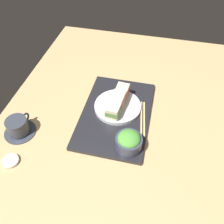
# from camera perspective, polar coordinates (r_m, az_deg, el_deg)

# --- Properties ---
(ground_plane) EXTENTS (1.40, 1.00, 0.03)m
(ground_plane) POSITION_cam_1_polar(r_m,az_deg,el_deg) (1.03, 1.24, -1.81)
(ground_plane) COLOR tan
(serving_tray) EXTENTS (0.44, 0.29, 0.02)m
(serving_tray) POSITION_cam_1_polar(r_m,az_deg,el_deg) (1.02, 0.95, -0.49)
(serving_tray) COLOR black
(serving_tray) RESTS_ON ground_plane
(sandwich_plate) EXTENTS (0.20, 0.20, 0.02)m
(sandwich_plate) POSITION_cam_1_polar(r_m,az_deg,el_deg) (1.02, 1.38, 1.36)
(sandwich_plate) COLOR silver
(sandwich_plate) RESTS_ON serving_tray
(sandwich_near) EXTENTS (0.07, 0.06, 0.05)m
(sandwich_near) POSITION_cam_1_polar(r_m,az_deg,el_deg) (0.96, 0.33, 0.41)
(sandwich_near) COLOR beige
(sandwich_near) RESTS_ON sandwich_plate
(sandwich_middle) EXTENTS (0.07, 0.06, 0.06)m
(sandwich_middle) POSITION_cam_1_polar(r_m,az_deg,el_deg) (1.00, 1.41, 2.88)
(sandwich_middle) COLOR #EFE5C1
(sandwich_middle) RESTS_ON sandwich_plate
(sandwich_far) EXTENTS (0.07, 0.06, 0.05)m
(sandwich_far) POSITION_cam_1_polar(r_m,az_deg,el_deg) (1.04, 2.41, 4.92)
(sandwich_far) COLOR beige
(sandwich_far) RESTS_ON sandwich_plate
(salad_bowl) EXTENTS (0.10, 0.10, 0.07)m
(salad_bowl) POSITION_cam_1_polar(r_m,az_deg,el_deg) (0.88, 4.07, -7.06)
(salad_bowl) COLOR #33384C
(salad_bowl) RESTS_ON serving_tray
(chopsticks_pair) EXTENTS (0.19, 0.04, 0.01)m
(chopsticks_pair) POSITION_cam_1_polar(r_m,az_deg,el_deg) (0.99, 7.48, -1.42)
(chopsticks_pair) COLOR tan
(chopsticks_pair) RESTS_ON serving_tray
(coffee_cup) EXTENTS (0.13, 0.13, 0.07)m
(coffee_cup) POSITION_cam_1_polar(r_m,az_deg,el_deg) (1.01, -21.74, -3.34)
(coffee_cup) COLOR #333842
(coffee_cup) RESTS_ON ground_plane
(small_sauce_dish) EXTENTS (0.06, 0.06, 0.01)m
(small_sauce_dish) POSITION_cam_1_polar(r_m,az_deg,el_deg) (0.96, -23.38, -10.85)
(small_sauce_dish) COLOR beige
(small_sauce_dish) RESTS_ON ground_plane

